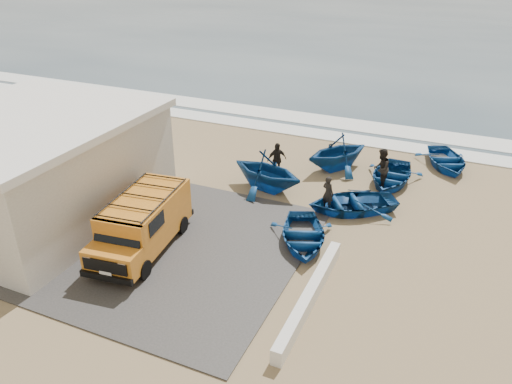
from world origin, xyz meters
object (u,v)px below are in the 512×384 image
(fisherman_back, at_px, (277,160))
(boat_far_right, at_px, (446,160))
(parapet, at_px, (310,296))
(boat_mid_right, at_px, (391,176))
(fisherman_middle, at_px, (381,168))
(boat_mid_left, at_px, (267,171))
(fisherman_front, at_px, (328,193))
(van, at_px, (143,222))
(boat_near_right, at_px, (352,202))
(building, at_px, (32,167))
(boat_near_left, at_px, (303,235))
(boat_far_left, at_px, (337,152))

(fisherman_back, bearing_deg, boat_far_right, -14.73)
(parapet, height_order, boat_mid_right, boat_mid_right)
(boat_mid_right, bearing_deg, parapet, -92.41)
(boat_mid_right, distance_m, fisherman_middle, 0.95)
(boat_mid_left, height_order, boat_far_right, boat_mid_left)
(fisherman_front, bearing_deg, parapet, 125.91)
(van, xyz_separation_m, fisherman_front, (5.47, 5.77, -0.37))
(parapet, xyz_separation_m, boat_near_right, (-0.29, 6.56, 0.13))
(parapet, height_order, boat_far_right, boat_far_right)
(parapet, xyz_separation_m, boat_far_right, (3.02, 13.09, 0.10))
(parapet, distance_m, boat_mid_right, 10.06)
(fisherman_back, bearing_deg, building, 178.57)
(fisherman_front, bearing_deg, van, 70.70)
(van, xyz_separation_m, fisherman_middle, (7.12, 8.87, -0.19))
(boat_near_right, distance_m, fisherman_back, 4.79)
(boat_far_right, bearing_deg, boat_near_right, -138.59)
(boat_near_right, xyz_separation_m, fisherman_middle, (0.63, 2.82, 0.56))
(boat_mid_left, height_order, fisherman_back, boat_mid_left)
(boat_mid_right, bearing_deg, fisherman_front, -116.84)
(van, relative_size, boat_mid_left, 1.41)
(fisherman_back, bearing_deg, boat_mid_left, -130.32)
(fisherman_front, bearing_deg, boat_near_left, 112.98)
(boat_mid_right, height_order, fisherman_middle, fisherman_middle)
(building, relative_size, boat_far_left, 2.63)
(boat_near_left, height_order, fisherman_front, fisherman_front)
(boat_near_left, bearing_deg, boat_far_right, 44.00)
(boat_mid_left, distance_m, fisherman_back, 1.61)
(parapet, height_order, van, van)
(parapet, bearing_deg, building, 175.42)
(building, relative_size, van, 1.81)
(building, bearing_deg, van, -4.80)
(fisherman_back, bearing_deg, boat_far_left, -6.45)
(boat_far_left, relative_size, fisherman_front, 2.28)
(boat_near_left, xyz_separation_m, boat_mid_left, (-3.09, 3.76, 0.60))
(parapet, bearing_deg, boat_far_right, 77.02)
(building, distance_m, boat_far_right, 19.75)
(boat_far_right, height_order, fisherman_middle, fisherman_middle)
(boat_mid_left, relative_size, boat_far_left, 1.03)
(boat_mid_left, distance_m, fisherman_middle, 5.37)
(building, bearing_deg, fisherman_back, 43.87)
(boat_far_left, bearing_deg, boat_near_left, -48.86)
(boat_far_right, distance_m, fisherman_back, 8.86)
(boat_mid_right, bearing_deg, boat_near_right, -104.80)
(boat_far_left, height_order, fisherman_front, boat_far_left)
(van, bearing_deg, boat_mid_right, 44.83)
(van, bearing_deg, boat_near_right, 36.16)
(boat_mid_right, relative_size, fisherman_back, 2.20)
(boat_near_left, height_order, fisherman_middle, fisherman_middle)
(boat_mid_right, xyz_separation_m, fisherman_front, (-2.05, -3.74, 0.39))
(building, distance_m, van, 5.83)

